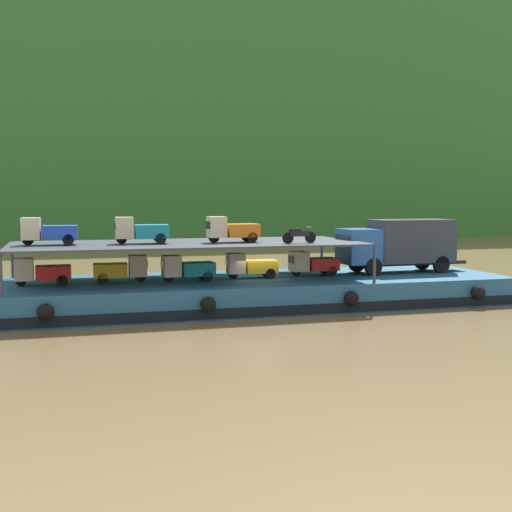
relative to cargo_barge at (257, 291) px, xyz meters
name	(u,v)px	position (x,y,z in m)	size (l,w,h in m)	color
ground_plane	(257,305)	(0.00, 0.03, -0.75)	(400.00, 400.00, 0.00)	brown
hillside_far_bank	(127,100)	(0.00, 72.46, 20.26)	(147.39, 37.76, 37.31)	#33702D
cargo_barge	(257,291)	(0.00, 0.00, 0.00)	(27.44, 8.88, 1.50)	#23567A
covered_lorry	(399,244)	(8.74, 0.31, 2.44)	(7.92, 2.54, 3.10)	#285BA3
cargo_rack	(188,244)	(-3.80, 0.03, 2.69)	(18.24, 7.48, 2.00)	#383D47
mini_truck_lower_stern	(42,272)	(-11.22, -0.05, 1.44)	(2.74, 1.20, 1.38)	red
mini_truck_lower_aft	(121,269)	(-7.29, 0.19, 1.44)	(2.77, 1.25, 1.38)	gold
mini_truck_lower_mid	(187,268)	(-3.94, -0.38, 1.44)	(2.78, 1.27, 1.38)	teal
mini_truck_lower_fore	(251,266)	(-0.36, -0.01, 1.44)	(2.79, 1.29, 1.38)	gold
mini_truck_lower_bow	(313,263)	(3.32, 0.24, 1.44)	(2.78, 1.26, 1.38)	red
mini_truck_upper_stern	(48,231)	(-10.85, 0.16, 3.44)	(2.78, 1.27, 1.38)	#1E47B7
mini_truck_upper_mid	(141,230)	(-6.28, -0.09, 3.44)	(2.78, 1.27, 1.38)	teal
mini_truck_upper_fore	(232,229)	(-1.52, -0.43, 3.44)	(2.77, 1.25, 1.38)	orange
motorcycle_upper_port	(299,235)	(1.61, -2.22, 3.18)	(1.90, 0.55, 0.87)	black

